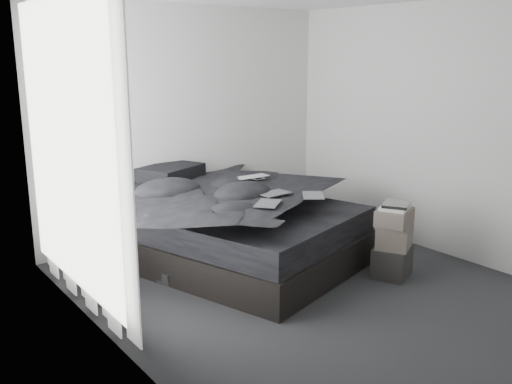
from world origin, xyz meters
TOP-DOWN VIEW (x-y plane):
  - floor at (0.00, 0.00)m, footprint 3.60×4.20m
  - wall_back at (0.00, 2.10)m, footprint 3.60×0.01m
  - wall_left at (-1.80, 0.00)m, footprint 0.01×4.20m
  - wall_right at (1.80, 0.00)m, footprint 0.01×4.20m
  - window_left at (-1.78, 0.90)m, footprint 0.02×2.00m
  - curtain_left at (-1.73, 0.90)m, footprint 0.06×2.12m
  - bed at (-0.12, 1.02)m, footprint 2.39×2.78m
  - mattress at (-0.12, 1.02)m, footprint 2.31×2.69m
  - duvet at (-0.10, 0.97)m, footprint 2.25×2.43m
  - pillow_lower at (-0.44, 1.88)m, footprint 0.82×0.67m
  - pillow_upper at (-0.35, 1.88)m, footprint 0.79×0.68m
  - laptop at (0.28, 1.20)m, footprint 0.38×0.25m
  - comic_a at (-0.21, 0.33)m, footprint 0.35×0.34m
  - comic_b at (0.07, 0.60)m, footprint 0.31×0.22m
  - comic_c at (0.31, 0.31)m, footprint 0.34×0.36m
  - side_stand at (-1.48, 1.18)m, footprint 0.42×0.42m
  - papers at (-1.48, 1.17)m, footprint 0.26×0.20m
  - floor_books at (-0.95, 0.89)m, footprint 0.15×0.19m
  - box_lower at (0.86, -0.22)m, footprint 0.48×0.44m
  - box_mid at (0.87, -0.23)m, footprint 0.46×0.43m
  - box_upper at (0.85, -0.23)m, footprint 0.43×0.39m
  - art_book_white at (0.86, -0.22)m, footprint 0.37×0.34m
  - art_book_snake at (0.87, -0.23)m, footprint 0.37×0.35m

SIDE VIEW (x-z plane):
  - floor at x=0.00m, z-range -0.01..0.01m
  - floor_books at x=-0.95m, z-range 0.00..0.12m
  - box_lower at x=0.86m, z-range 0.00..0.29m
  - bed at x=-0.12m, z-range 0.00..0.32m
  - side_stand at x=-1.48m, z-range 0.00..0.63m
  - box_mid at x=0.87m, z-range 0.29..0.51m
  - mattress at x=-0.12m, z-range 0.32..0.57m
  - box_upper at x=0.85m, z-range 0.51..0.66m
  - papers at x=-1.48m, z-range 0.63..0.65m
  - pillow_lower at x=-0.44m, z-range 0.57..0.73m
  - art_book_white at x=0.86m, z-range 0.66..0.69m
  - art_book_snake at x=0.87m, z-range 0.69..0.72m
  - duvet at x=-0.10m, z-range 0.57..0.85m
  - pillow_upper at x=-0.35m, z-range 0.73..0.88m
  - comic_a at x=-0.21m, z-range 0.85..0.86m
  - comic_b at x=0.07m, z-range 0.86..0.87m
  - laptop at x=0.28m, z-range 0.85..0.88m
  - comic_c at x=0.31m, z-range 0.86..0.87m
  - curtain_left at x=-1.73m, z-range 0.04..2.52m
  - wall_back at x=0.00m, z-range 0.00..2.60m
  - wall_left at x=-1.80m, z-range 0.00..2.60m
  - wall_right at x=1.80m, z-range 0.00..2.60m
  - window_left at x=-1.78m, z-range 0.20..2.50m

